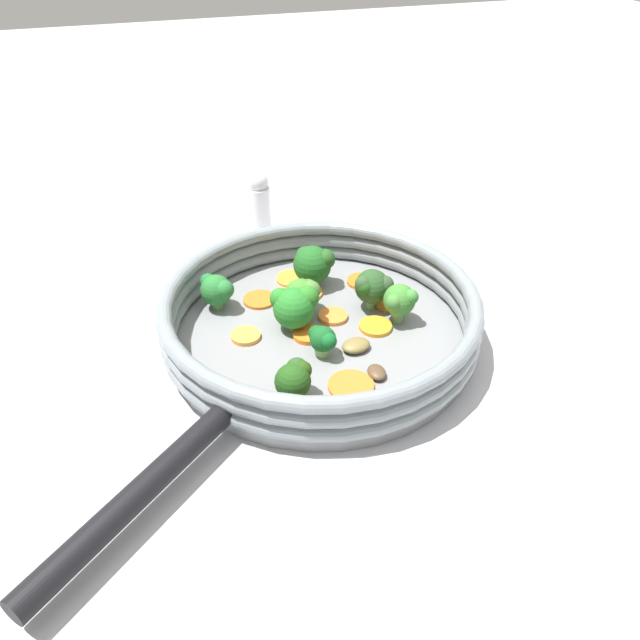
{
  "coord_description": "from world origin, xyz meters",
  "views": [
    {
      "loc": [
        0.53,
        -0.18,
        0.44
      ],
      "look_at": [
        0.0,
        0.0,
        0.03
      ],
      "focal_mm": 35.0,
      "sensor_mm": 36.0,
      "label": 1
    }
  ],
  "objects_px": {
    "mushroom_piece_1": "(356,345)",
    "carrot_slice_11": "(307,412)",
    "broccoli_floret_5": "(217,290)",
    "carrot_slice_6": "(246,336)",
    "carrot_slice_0": "(308,334)",
    "broccoli_floret_2": "(372,286)",
    "mushroom_piece_0": "(377,372)",
    "skillet": "(320,337)",
    "carrot_slice_7": "(260,300)",
    "broccoli_floret_3": "(400,301)",
    "carrot_slice_1": "(333,316)",
    "salt_shaker": "(260,204)",
    "carrot_slice_10": "(290,279)",
    "carrot_slice_8": "(362,281)",
    "carrot_slice_3": "(304,292)",
    "carrot_slice_4": "(375,326)",
    "broccoli_floret_4": "(323,339)",
    "carrot_slice_9": "(398,296)",
    "carrot_slice_2": "(392,300)",
    "broccoli_floret_1": "(314,263)",
    "broccoli_floret_7": "(295,378)",
    "broccoli_floret_0": "(305,293)",
    "carrot_slice_5": "(350,386)",
    "broccoli_floret_6": "(294,306)"
  },
  "relations": [
    {
      "from": "broccoli_floret_0",
      "to": "broccoli_floret_2",
      "type": "xyz_separation_m",
      "value": [
        0.02,
        0.08,
        0.0
      ]
    },
    {
      "from": "carrot_slice_5",
      "to": "carrot_slice_9",
      "type": "bearing_deg",
      "value": 140.26
    },
    {
      "from": "broccoli_floret_2",
      "to": "broccoli_floret_7",
      "type": "relative_size",
      "value": 1.17
    },
    {
      "from": "skillet",
      "to": "carrot_slice_7",
      "type": "height_order",
      "value": "carrot_slice_7"
    },
    {
      "from": "broccoli_floret_3",
      "to": "carrot_slice_0",
      "type": "bearing_deg",
      "value": -92.9
    },
    {
      "from": "broccoli_floret_5",
      "to": "mushroom_piece_0",
      "type": "height_order",
      "value": "broccoli_floret_5"
    },
    {
      "from": "carrot_slice_6",
      "to": "carrot_slice_2",
      "type": "bearing_deg",
      "value": 94.58
    },
    {
      "from": "carrot_slice_0",
      "to": "carrot_slice_4",
      "type": "distance_m",
      "value": 0.08
    },
    {
      "from": "carrot_slice_4",
      "to": "broccoli_floret_4",
      "type": "distance_m",
      "value": 0.08
    },
    {
      "from": "skillet",
      "to": "carrot_slice_2",
      "type": "relative_size",
      "value": 6.96
    },
    {
      "from": "carrot_slice_4",
      "to": "carrot_slice_1",
      "type": "bearing_deg",
      "value": -130.9
    },
    {
      "from": "carrot_slice_4",
      "to": "broccoli_floret_4",
      "type": "bearing_deg",
      "value": -69.67
    },
    {
      "from": "carrot_slice_8",
      "to": "carrot_slice_11",
      "type": "bearing_deg",
      "value": -33.63
    },
    {
      "from": "broccoli_floret_6",
      "to": "carrot_slice_6",
      "type": "bearing_deg",
      "value": -88.06
    },
    {
      "from": "carrot_slice_4",
      "to": "carrot_slice_8",
      "type": "relative_size",
      "value": 0.99
    },
    {
      "from": "skillet",
      "to": "carrot_slice_4",
      "type": "xyz_separation_m",
      "value": [
        0.01,
        0.06,
        0.01
      ]
    },
    {
      "from": "carrot_slice_8",
      "to": "carrot_slice_1",
      "type": "bearing_deg",
      "value": -44.28
    },
    {
      "from": "carrot_slice_10",
      "to": "mushroom_piece_0",
      "type": "bearing_deg",
      "value": 9.31
    },
    {
      "from": "carrot_slice_1",
      "to": "salt_shaker",
      "type": "bearing_deg",
      "value": -175.43
    },
    {
      "from": "carrot_slice_4",
      "to": "broccoli_floret_6",
      "type": "bearing_deg",
      "value": -109.3
    },
    {
      "from": "carrot_slice_2",
      "to": "carrot_slice_10",
      "type": "relative_size",
      "value": 1.21
    },
    {
      "from": "carrot_slice_2",
      "to": "carrot_slice_0",
      "type": "bearing_deg",
      "value": -73.78
    },
    {
      "from": "carrot_slice_8",
      "to": "broccoli_floret_0",
      "type": "xyz_separation_m",
      "value": [
        0.04,
        -0.09,
        0.03
      ]
    },
    {
      "from": "carrot_slice_9",
      "to": "carrot_slice_10",
      "type": "xyz_separation_m",
      "value": [
        -0.08,
        -0.11,
        0.0
      ]
    },
    {
      "from": "carrot_slice_5",
      "to": "broccoli_floret_1",
      "type": "bearing_deg",
      "value": 172.93
    },
    {
      "from": "mushroom_piece_1",
      "to": "carrot_slice_11",
      "type": "bearing_deg",
      "value": -45.48
    },
    {
      "from": "carrot_slice_4",
      "to": "mushroom_piece_1",
      "type": "bearing_deg",
      "value": -49.58
    },
    {
      "from": "carrot_slice_3",
      "to": "carrot_slice_5",
      "type": "height_order",
      "value": "same"
    },
    {
      "from": "carrot_slice_1",
      "to": "salt_shaker",
      "type": "xyz_separation_m",
      "value": [
        -0.26,
        -0.02,
        0.03
      ]
    },
    {
      "from": "carrot_slice_0",
      "to": "broccoli_floret_2",
      "type": "bearing_deg",
      "value": 108.74
    },
    {
      "from": "carrot_slice_0",
      "to": "mushroom_piece_0",
      "type": "relative_size",
      "value": 1.36
    },
    {
      "from": "broccoli_floret_4",
      "to": "broccoli_floret_6",
      "type": "xyz_separation_m",
      "value": [
        -0.06,
        -0.01,
        0.01
      ]
    },
    {
      "from": "carrot_slice_6",
      "to": "carrot_slice_1",
      "type": "bearing_deg",
      "value": 93.11
    },
    {
      "from": "carrot_slice_3",
      "to": "broccoli_floret_1",
      "type": "relative_size",
      "value": 0.86
    },
    {
      "from": "broccoli_floret_6",
      "to": "broccoli_floret_7",
      "type": "bearing_deg",
      "value": -16.24
    },
    {
      "from": "carrot_slice_0",
      "to": "broccoli_floret_3",
      "type": "height_order",
      "value": "broccoli_floret_3"
    },
    {
      "from": "carrot_slice_10",
      "to": "broccoli_floret_7",
      "type": "distance_m",
      "value": 0.22
    },
    {
      "from": "broccoli_floret_5",
      "to": "carrot_slice_6",
      "type": "bearing_deg",
      "value": 14.71
    },
    {
      "from": "carrot_slice_0",
      "to": "broccoli_floret_2",
      "type": "relative_size",
      "value": 0.68
    },
    {
      "from": "broccoli_floret_4",
      "to": "mushroom_piece_1",
      "type": "height_order",
      "value": "broccoli_floret_4"
    },
    {
      "from": "carrot_slice_1",
      "to": "carrot_slice_10",
      "type": "relative_size",
      "value": 0.86
    },
    {
      "from": "broccoli_floret_0",
      "to": "carrot_slice_0",
      "type": "bearing_deg",
      "value": -13.0
    },
    {
      "from": "carrot_slice_10",
      "to": "mushroom_piece_1",
      "type": "distance_m",
      "value": 0.16
    },
    {
      "from": "carrot_slice_9",
      "to": "broccoli_floret_7",
      "type": "xyz_separation_m",
      "value": [
        0.13,
        -0.17,
        0.02
      ]
    },
    {
      "from": "broccoli_floret_4",
      "to": "broccoli_floret_5",
      "type": "xyz_separation_m",
      "value": [
        -0.12,
        -0.09,
        0.0
      ]
    },
    {
      "from": "broccoli_floret_4",
      "to": "mushroom_piece_0",
      "type": "height_order",
      "value": "broccoli_floret_4"
    },
    {
      "from": "carrot_slice_7",
      "to": "broccoli_floret_5",
      "type": "distance_m",
      "value": 0.05
    },
    {
      "from": "broccoli_floret_4",
      "to": "carrot_slice_6",
      "type": "bearing_deg",
      "value": -127.48
    },
    {
      "from": "carrot_slice_8",
      "to": "mushroom_piece_0",
      "type": "relative_size",
      "value": 1.51
    },
    {
      "from": "carrot_slice_8",
      "to": "carrot_slice_3",
      "type": "bearing_deg",
      "value": -89.27
    }
  ]
}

